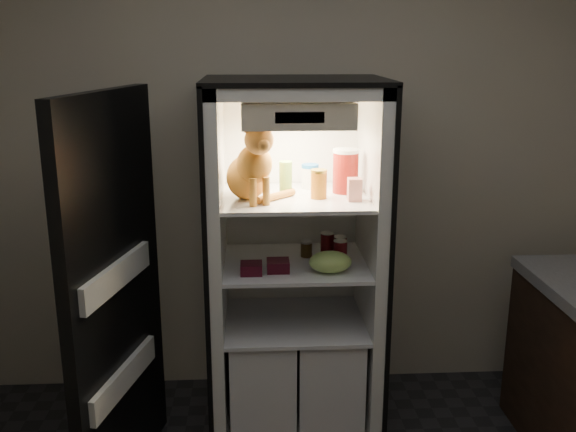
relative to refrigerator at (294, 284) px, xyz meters
name	(u,v)px	position (x,y,z in m)	size (l,w,h in m)	color
room_shell	(325,192)	(0.00, -1.38, 0.83)	(3.60, 3.60, 3.60)	white
refrigerator	(294,284)	(0.00, 0.00, 0.00)	(0.90, 0.72, 1.88)	white
fridge_door	(116,299)	(-0.84, -0.46, 0.12)	(0.27, 0.86, 1.85)	black
tabby_cat	(251,169)	(-0.22, -0.14, 0.65)	(0.39, 0.41, 0.42)	#B06016
parmesan_shaker	(286,178)	(-0.05, -0.04, 0.59)	(0.07, 0.07, 0.17)	green
mayo_tub	(310,176)	(0.09, 0.11, 0.56)	(0.09, 0.09, 0.13)	white
salsa_jar	(319,184)	(0.11, -0.11, 0.57)	(0.08, 0.08, 0.15)	maroon
pepper_jar	(346,171)	(0.26, 0.00, 0.61)	(0.13, 0.13, 0.23)	#A41B15
cream_carton	(355,190)	(0.28, -0.18, 0.55)	(0.07, 0.07, 0.11)	beige
soda_can_a	(327,245)	(0.18, 0.00, 0.22)	(0.07, 0.07, 0.13)	black
soda_can_b	(340,248)	(0.24, -0.04, 0.21)	(0.07, 0.07, 0.13)	black
soda_can_c	(340,253)	(0.23, -0.13, 0.21)	(0.07, 0.07, 0.13)	black
condiment_jar	(306,249)	(0.07, 0.02, 0.19)	(0.06, 0.06, 0.08)	#4E3716
grape_bag	(330,262)	(0.16, -0.23, 0.20)	(0.21, 0.16, 0.11)	#A1D262
berry_box_left	(251,268)	(-0.23, -0.23, 0.18)	(0.11, 0.11, 0.05)	#4B0C1D
berry_box_right	(278,266)	(-0.09, -0.20, 0.18)	(0.11, 0.11, 0.06)	#4B0C1D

